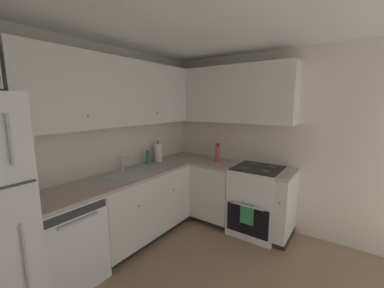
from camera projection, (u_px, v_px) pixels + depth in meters
wall_back at (91, 149)px, 2.80m from camera, size 3.54×0.05×2.43m
wall_right at (287, 143)px, 3.20m from camera, size 0.05×3.62×2.43m
dishwasher at (64, 241)px, 2.30m from camera, size 0.60×0.63×0.86m
lower_cabinets_back at (140, 205)px, 3.11m from camera, size 1.37×0.62×0.86m
countertop_back at (139, 173)px, 3.03m from camera, size 2.58×0.60×0.03m
lower_cabinets_right at (229, 195)px, 3.45m from camera, size 0.62×1.35×0.86m
countertop_right at (230, 165)px, 3.38m from camera, size 0.60×1.35×0.03m
oven_range at (257, 200)px, 3.24m from camera, size 0.68×0.62×1.04m
upper_cabinets_back at (117, 93)px, 2.81m from camera, size 2.26×0.34×0.78m
upper_cabinets_right at (227, 95)px, 3.41m from camera, size 0.32×1.89×0.78m
sink at (135, 177)px, 2.94m from camera, size 0.70×0.40×0.10m
faucet at (124, 162)px, 3.03m from camera, size 0.07×0.16×0.19m
soap_bottle at (148, 158)px, 3.38m from camera, size 0.06×0.06×0.19m
paper_towel_roll at (158, 153)px, 3.52m from camera, size 0.11×0.11×0.32m
oil_bottle at (218, 153)px, 3.47m from camera, size 0.07×0.07×0.28m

